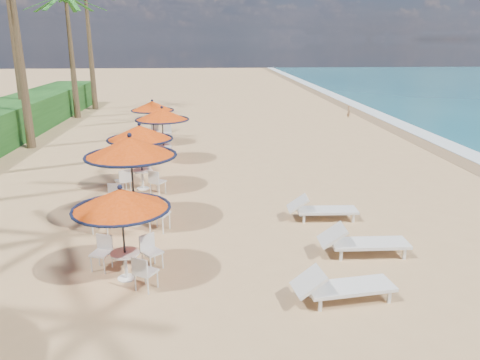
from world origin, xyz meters
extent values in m
plane|color=tan|center=(0.00, 0.00, 0.00)|extent=(160.00, 160.00, 0.00)
cube|color=white|center=(9.30, 10.00, 0.00)|extent=(1.20, 140.00, 0.04)
cube|color=olive|center=(8.40, 10.00, 0.00)|extent=(1.40, 140.00, 0.02)
cylinder|color=black|center=(-4.61, 0.17, 1.05)|extent=(0.05, 0.05, 2.09)
cone|color=#D44612|center=(-4.61, 0.17, 1.87)|extent=(2.09, 2.09, 0.46)
torus|color=black|center=(-4.61, 0.17, 1.66)|extent=(2.09, 2.09, 0.06)
sphere|color=black|center=(-4.61, 0.17, 2.13)|extent=(0.11, 0.11, 0.11)
cylinder|color=silver|center=(-4.61, 0.17, 0.62)|extent=(0.64, 0.64, 0.04)
cylinder|color=silver|center=(-4.61, 0.17, 0.32)|extent=(0.07, 0.07, 0.64)
cylinder|color=black|center=(-4.88, 3.44, 1.27)|extent=(0.06, 0.06, 2.54)
cone|color=#D44612|center=(-4.88, 3.44, 2.27)|extent=(2.54, 2.54, 0.55)
torus|color=black|center=(-4.88, 3.44, 2.01)|extent=(2.54, 2.54, 0.08)
sphere|color=black|center=(-4.88, 3.44, 2.59)|extent=(0.13, 0.13, 0.13)
cylinder|color=silver|center=(-4.88, 3.44, 0.75)|extent=(0.77, 0.77, 0.04)
cylinder|color=silver|center=(-4.88, 3.44, 0.39)|extent=(0.09, 0.09, 0.77)
cylinder|color=black|center=(-5.07, 6.73, 1.14)|extent=(0.05, 0.05, 2.28)
cone|color=#D44612|center=(-5.07, 6.73, 2.03)|extent=(2.28, 2.28, 0.50)
torus|color=black|center=(-5.07, 6.73, 1.80)|extent=(2.28, 2.28, 0.07)
sphere|color=black|center=(-5.07, 6.73, 2.32)|extent=(0.12, 0.12, 0.12)
cylinder|color=silver|center=(-5.07, 6.73, 0.67)|extent=(0.69, 0.69, 0.04)
cylinder|color=silver|center=(-5.07, 6.73, 0.35)|extent=(0.08, 0.08, 0.69)
cylinder|color=black|center=(-4.65, 10.69, 1.15)|extent=(0.05, 0.05, 2.30)
cone|color=#D44612|center=(-4.65, 10.69, 2.05)|extent=(2.30, 2.30, 0.50)
torus|color=black|center=(-4.65, 10.69, 1.82)|extent=(2.30, 2.30, 0.07)
sphere|color=black|center=(-4.65, 10.69, 2.34)|extent=(0.12, 0.12, 0.12)
cylinder|color=silver|center=(-4.65, 10.69, 0.68)|extent=(0.70, 0.70, 0.04)
cylinder|color=silver|center=(-4.65, 10.69, 0.35)|extent=(0.08, 0.08, 0.70)
cylinder|color=black|center=(-5.46, 14.34, 1.07)|extent=(0.05, 0.05, 2.15)
cone|color=#D44612|center=(-5.46, 14.34, 1.91)|extent=(2.15, 2.15, 0.47)
torus|color=black|center=(-5.46, 14.34, 1.70)|extent=(2.15, 2.15, 0.07)
sphere|color=black|center=(-5.46, 14.34, 2.18)|extent=(0.11, 0.11, 0.11)
cylinder|color=silver|center=(-5.46, 14.34, 0.63)|extent=(0.65, 0.65, 0.04)
cylinder|color=silver|center=(-5.46, 14.34, 0.33)|extent=(0.07, 0.07, 0.65)
cube|color=silver|center=(0.06, -1.06, 0.29)|extent=(1.86, 0.88, 0.07)
cube|color=silver|center=(-0.83, -1.18, 0.52)|extent=(0.68, 0.72, 0.44)
cube|color=silver|center=(0.06, -1.06, 0.13)|extent=(0.06, 0.06, 0.25)
cube|color=silver|center=(1.15, 0.95, 0.31)|extent=(1.89, 0.72, 0.08)
cube|color=silver|center=(0.21, 0.97, 0.55)|extent=(0.64, 0.70, 0.47)
cube|color=silver|center=(1.15, 0.95, 0.13)|extent=(0.07, 0.07, 0.27)
cube|color=silver|center=(0.70, 3.36, 0.29)|extent=(1.77, 0.70, 0.07)
cube|color=silver|center=(-0.17, 3.39, 0.51)|extent=(0.61, 0.66, 0.43)
cube|color=silver|center=(0.70, 3.36, 0.12)|extent=(0.06, 0.06, 0.25)
cone|color=brown|center=(-11.37, 13.83, 4.74)|extent=(0.44, 0.44, 9.48)
cone|color=brown|center=(-13.30, 18.52, 5.40)|extent=(0.44, 0.44, 10.80)
cone|color=brown|center=(-11.51, 23.06, 3.79)|extent=(0.44, 0.44, 7.58)
cone|color=brown|center=(-11.21, 27.09, 4.35)|extent=(0.44, 0.44, 8.69)
imported|color=#9A714E|center=(6.84, 21.69, 0.44)|extent=(0.25, 0.35, 0.87)
camera|label=1|loc=(-2.77, -9.29, 5.09)|focal=35.00mm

